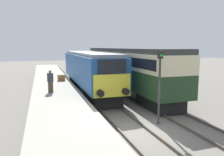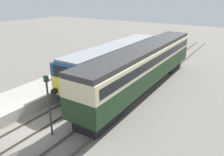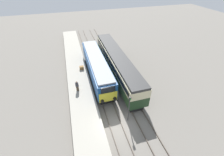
{
  "view_description": "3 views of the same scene",
  "coord_description": "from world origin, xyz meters",
  "px_view_note": "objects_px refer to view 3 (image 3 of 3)",
  "views": [
    {
      "loc": [
        -4.31,
        -9.63,
        4.22
      ],
      "look_at": [
        0.0,
        3.52,
        2.24
      ],
      "focal_mm": 35.0,
      "sensor_mm": 36.0,
      "label": 1
    },
    {
      "loc": [
        11.18,
        -7.22,
        8.26
      ],
      "look_at": [
        1.7,
        7.52,
        1.6
      ],
      "focal_mm": 35.0,
      "sensor_mm": 36.0,
      "label": 2
    },
    {
      "loc": [
        -3.55,
        -10.3,
        15.44
      ],
      "look_at": [
        1.7,
        7.52,
        1.6
      ],
      "focal_mm": 24.0,
      "sensor_mm": 36.0,
      "label": 3
    }
  ],
  "objects_px": {
    "signal_post": "(129,107)",
    "locomotive": "(97,66)",
    "passenger_carriage": "(117,63)",
    "person_on_platform": "(77,86)",
    "luggage_crate": "(82,68)"
  },
  "relations": [
    {
      "from": "locomotive",
      "to": "luggage_crate",
      "type": "bearing_deg",
      "value": 143.21
    },
    {
      "from": "person_on_platform",
      "to": "signal_post",
      "type": "distance_m",
      "value": 8.41
    },
    {
      "from": "person_on_platform",
      "to": "luggage_crate",
      "type": "height_order",
      "value": "person_on_platform"
    },
    {
      "from": "locomotive",
      "to": "person_on_platform",
      "type": "height_order",
      "value": "locomotive"
    },
    {
      "from": "locomotive",
      "to": "person_on_platform",
      "type": "distance_m",
      "value": 5.26
    },
    {
      "from": "person_on_platform",
      "to": "luggage_crate",
      "type": "xyz_separation_m",
      "value": [
        1.27,
        5.54,
        -0.53
      ]
    },
    {
      "from": "passenger_carriage",
      "to": "person_on_platform",
      "type": "height_order",
      "value": "passenger_carriage"
    },
    {
      "from": "passenger_carriage",
      "to": "signal_post",
      "type": "height_order",
      "value": "passenger_carriage"
    },
    {
      "from": "locomotive",
      "to": "signal_post",
      "type": "relative_size",
      "value": 3.75
    },
    {
      "from": "passenger_carriage",
      "to": "person_on_platform",
      "type": "xyz_separation_m",
      "value": [
        -7.08,
        -3.39,
        -0.8
      ]
    },
    {
      "from": "person_on_platform",
      "to": "signal_post",
      "type": "relative_size",
      "value": 0.42
    },
    {
      "from": "locomotive",
      "to": "luggage_crate",
      "type": "xyz_separation_m",
      "value": [
        -2.41,
        1.81,
        -0.94
      ]
    },
    {
      "from": "signal_post",
      "to": "locomotive",
      "type": "bearing_deg",
      "value": 99.5
    },
    {
      "from": "locomotive",
      "to": "signal_post",
      "type": "distance_m",
      "value": 10.31
    },
    {
      "from": "locomotive",
      "to": "signal_post",
      "type": "xyz_separation_m",
      "value": [
        1.7,
        -10.16,
        0.26
      ]
    }
  ]
}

